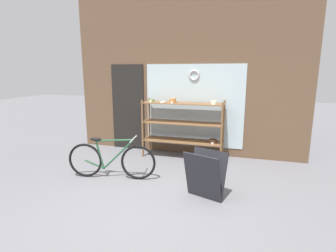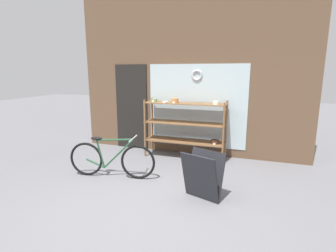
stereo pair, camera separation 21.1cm
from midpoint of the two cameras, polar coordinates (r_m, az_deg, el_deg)
The scene contains 5 objects.
ground_plane at distance 4.13m, azimuth -3.95°, elevation -16.15°, with size 30.00×30.00×0.00m, color slate.
storefront_facade at distance 6.15m, azimuth 5.28°, elevation 11.32°, with size 5.42×0.13×3.89m.
display_case at distance 5.86m, azimuth 4.88°, elevation 0.76°, with size 1.81×0.49×1.36m.
bicycle at distance 4.96m, azimuth -11.06°, elevation -7.11°, with size 1.63×0.46×0.77m.
sandwich_board at distance 4.11m, azimuth 9.02°, elevation -10.66°, with size 0.68×0.55×0.74m.
Camera 2 is at (1.56, -3.32, 1.94)m, focal length 28.00 mm.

